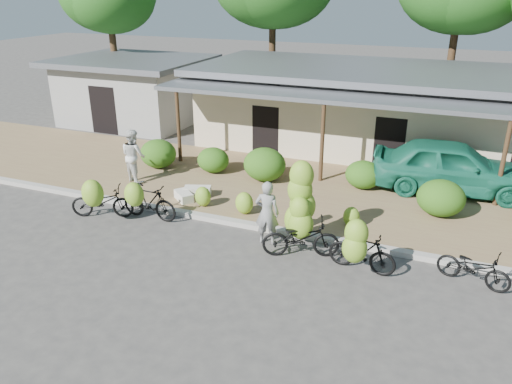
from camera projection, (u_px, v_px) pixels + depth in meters
ground at (254, 268)px, 12.30m from camera, size 100.00×100.00×0.00m
sidewalk at (311, 193)px, 16.56m from camera, size 60.00×6.00×0.12m
curb at (281, 231)px, 13.98m from camera, size 60.00×0.25×0.15m
shop_main at (352, 106)px, 20.99m from camera, size 13.00×8.50×3.35m
shop_grey at (134, 89)px, 24.89m from camera, size 7.00×6.00×3.15m
hedge_0 at (158, 154)px, 18.54m from camera, size 1.37×1.23×1.06m
hedge_1 at (213, 160)px, 18.10m from camera, size 1.17×1.06×0.91m
hedge_2 at (265, 164)px, 17.28m from camera, size 1.49×1.34×1.16m
hedge_3 at (363, 175)px, 16.66m from camera, size 1.21×1.09×0.94m
hedge_4 at (441, 198)px, 14.65m from camera, size 1.39×1.26×1.09m
bike_far_left at (100, 200)px, 14.68m from camera, size 1.98×1.51×1.44m
bike_left at (147, 201)px, 14.57m from camera, size 1.82×1.17×1.39m
bike_center at (301, 220)px, 12.76m from camera, size 2.08×1.49×2.40m
bike_right at (360, 249)px, 11.78m from camera, size 1.73×1.23×1.63m
bike_far_right at (474, 267)px, 11.50m from camera, size 1.76×1.02×0.88m
loose_banana_a at (203, 196)px, 15.34m from camera, size 0.51×0.43×0.63m
loose_banana_b at (244, 203)px, 14.82m from camera, size 0.55×0.46×0.68m
loose_banana_c at (351, 217)px, 14.07m from camera, size 0.47×0.40×0.58m
sack_near at (198, 191)px, 16.16m from camera, size 0.93×0.66×0.30m
sack_far at (184, 196)px, 15.82m from camera, size 0.82×0.77×0.28m
vendor at (267, 213)px, 13.17m from camera, size 0.70×0.51×1.78m
bystander at (134, 155)px, 17.11m from camera, size 1.10×1.00×1.84m
teal_van at (452, 166)px, 16.24m from camera, size 5.26×2.54×1.73m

